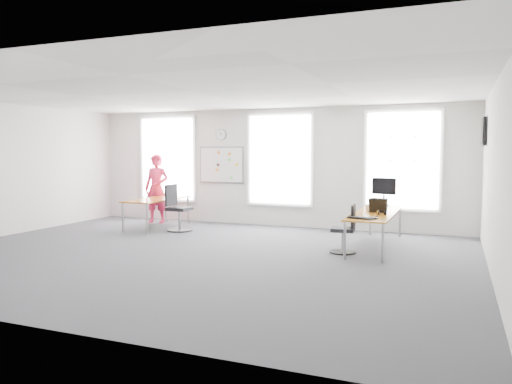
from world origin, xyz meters
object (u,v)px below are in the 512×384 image
at_px(chair_right, 346,232).
at_px(desk_left, 157,201).
at_px(headphones, 381,213).
at_px(keyboard, 361,218).
at_px(chair_left, 177,211).
at_px(desk_right, 376,214).
at_px(person, 157,189).
at_px(monitor, 384,189).

bearing_deg(chair_right, desk_left, -109.69).
distance_m(chair_right, headphones, 0.78).
distance_m(keyboard, headphones, 0.72).
bearing_deg(chair_left, desk_right, -93.02).
relative_size(chair_right, keyboard, 1.99).
height_order(chair_right, person, person).
relative_size(person, keyboard, 3.97).
bearing_deg(chair_right, headphones, 115.94).
relative_size(desk_left, chair_left, 1.80).
xyz_separation_m(desk_left, monitor, (5.46, 0.69, 0.41)).
xyz_separation_m(desk_right, keyboard, (-0.10, -1.14, 0.06)).
bearing_deg(headphones, desk_right, 93.27).
relative_size(desk_left, headphones, 11.58).
distance_m(headphones, monitor, 1.76).
height_order(headphones, monitor, monitor).
height_order(person, monitor, person).
height_order(desk_left, keyboard, desk_left).
relative_size(chair_right, monitor, 1.49).
bearing_deg(chair_left, desk_left, 70.73).
xyz_separation_m(desk_right, chair_right, (-0.43, -0.83, -0.26)).
xyz_separation_m(desk_right, chair_left, (-4.74, 0.28, -0.17)).
height_order(keyboard, headphones, headphones).
relative_size(desk_right, person, 1.58).
bearing_deg(monitor, headphones, -67.83).
distance_m(desk_right, headphones, 0.51).
bearing_deg(desk_left, monitor, 7.20).
relative_size(desk_right, monitor, 4.70).
xyz_separation_m(desk_left, headphones, (5.65, -1.03, 0.08)).
relative_size(desk_right, headphones, 16.75).
xyz_separation_m(chair_left, monitor, (4.72, 0.95, 0.59)).
height_order(desk_right, monitor, monitor).
bearing_deg(desk_right, headphones, -70.22).
bearing_deg(headphones, desk_left, 153.20).
height_order(desk_right, keyboard, keyboard).
xyz_separation_m(desk_left, chair_left, (0.74, -0.26, -0.18)).
bearing_deg(monitor, chair_right, -85.30).
distance_m(chair_right, monitor, 2.21).
height_order(desk_left, person, person).
bearing_deg(monitor, desk_right, -73.32).
relative_size(desk_left, keyboard, 4.34).
relative_size(keyboard, monitor, 0.75).
distance_m(chair_left, person, 1.63).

